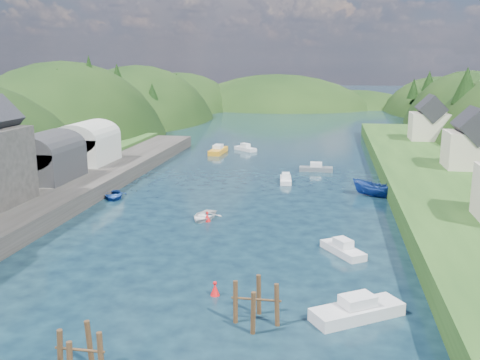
% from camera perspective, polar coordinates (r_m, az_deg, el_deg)
% --- Properties ---
extents(ground, '(600.00, 600.00, 0.00)m').
position_cam_1_polar(ground, '(81.30, 2.58, 0.60)').
color(ground, black).
rests_on(ground, ground).
extents(hillside_left, '(44.00, 245.56, 52.00)m').
position_cam_1_polar(hillside_left, '(120.04, -17.72, 0.03)').
color(hillside_left, black).
rests_on(hillside_left, ground).
extents(far_hills, '(103.00, 68.00, 44.00)m').
position_cam_1_polar(far_hills, '(205.00, 7.18, 4.78)').
color(far_hills, black).
rests_on(far_hills, ground).
extents(hill_trees, '(91.14, 150.77, 12.77)m').
position_cam_1_polar(hill_trees, '(94.81, 3.48, 9.09)').
color(hill_trees, black).
rests_on(hill_trees, ground).
extents(quay_left, '(12.00, 110.00, 2.00)m').
position_cam_1_polar(quay_left, '(61.48, -24.04, -3.53)').
color(quay_left, '#2D2B28').
rests_on(quay_left, ground).
extents(boat_sheds, '(7.00, 21.00, 7.50)m').
position_cam_1_polar(boat_sheds, '(77.59, -17.90, 3.38)').
color(boat_sheds, '#2D2D30').
rests_on(boat_sheds, quay_left).
extents(terrace_right, '(16.00, 120.00, 2.40)m').
position_cam_1_polar(terrace_right, '(72.36, 21.61, -0.83)').
color(terrace_right, '#234719').
rests_on(terrace_right, ground).
extents(right_bank_cottages, '(9.00, 59.24, 8.41)m').
position_cam_1_polar(right_bank_cottages, '(80.19, 22.79, 3.70)').
color(right_bank_cottages, beige).
rests_on(right_bank_cottages, terrace_right).
extents(piling_cluster_near, '(2.85, 2.69, 3.38)m').
position_cam_1_polar(piling_cluster_near, '(31.81, -16.65, -17.82)').
color(piling_cluster_near, '#382314').
rests_on(piling_cluster_near, ground).
extents(piling_cluster_far, '(3.29, 3.07, 3.49)m').
position_cam_1_polar(piling_cluster_far, '(35.95, 1.73, -13.41)').
color(piling_cluster_far, '#382314').
rests_on(piling_cluster_far, ground).
extents(channel_buoy_near, '(0.70, 0.70, 1.10)m').
position_cam_1_polar(channel_buoy_near, '(40.23, -2.68, -11.55)').
color(channel_buoy_near, red).
rests_on(channel_buoy_near, ground).
extents(channel_buoy_far, '(0.70, 0.70, 1.10)m').
position_cam_1_polar(channel_buoy_far, '(57.70, -3.51, -3.97)').
color(channel_buoy_far, red).
rests_on(channel_buoy_far, ground).
extents(moored_boats, '(37.63, 85.07, 2.14)m').
position_cam_1_polar(moored_boats, '(57.72, -1.18, -3.81)').
color(moored_boats, navy).
rests_on(moored_boats, ground).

